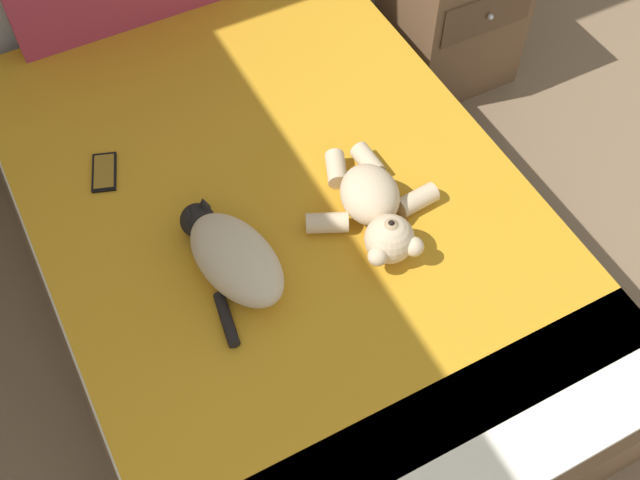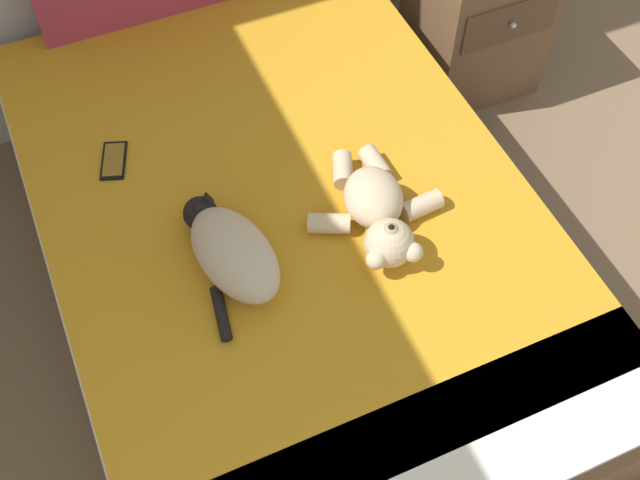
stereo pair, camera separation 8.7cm
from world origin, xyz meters
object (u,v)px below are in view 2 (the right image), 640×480
nightstand (476,18)px  cell_phone (114,160)px  cat (231,250)px  teddy_bear (378,211)px  bed (287,249)px

nightstand → cell_phone: bearing=-166.5°
cat → teddy_bear: bearing=-4.7°
bed → cat: size_ratio=4.74×
cat → bed: bearing=36.9°
cat → teddy_bear: same height
bed → cell_phone: bearing=141.6°
bed → cat: cat is taller
cell_phone → teddy_bear: bearing=-40.4°
cat → nightstand: (1.32, 0.86, -0.30)m
cat → cell_phone: 0.54m
teddy_bear → cat: bearing=175.3°
cell_phone → nightstand: size_ratio=0.27×
cell_phone → nightstand: bearing=13.5°
bed → teddy_bear: (0.21, -0.20, 0.33)m
teddy_bear → cell_phone: 0.83m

